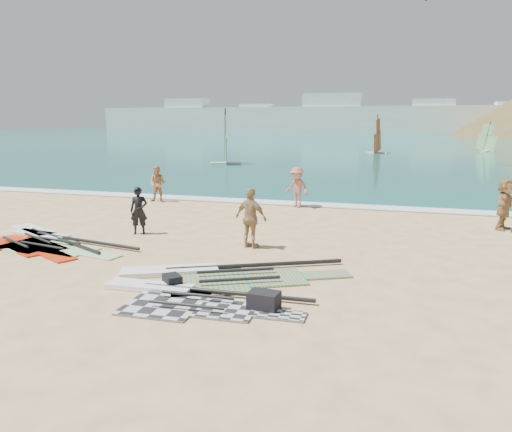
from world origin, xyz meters
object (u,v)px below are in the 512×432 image
(beachgoer_left, at_px, (158,184))
(beachgoer_mid, at_px, (297,187))
(gear_bag_near, at_px, (264,301))
(beachgoer_right, at_px, (505,204))
(rig_red, at_px, (34,239))
(gear_bag_far, at_px, (172,281))
(rig_grey, at_px, (181,297))
(rig_orange, at_px, (217,275))
(person_wetsuit, at_px, (139,211))
(rig_green, at_px, (51,242))
(beachgoer_back, at_px, (251,218))

(beachgoer_left, distance_m, beachgoer_mid, 6.82)
(gear_bag_near, distance_m, beachgoer_left, 14.99)
(beachgoer_mid, bearing_deg, beachgoer_right, 8.57)
(rig_red, bearing_deg, gear_bag_far, 2.22)
(gear_bag_far, bearing_deg, gear_bag_near, -16.70)
(rig_grey, height_order, rig_orange, rig_orange)
(rig_orange, distance_m, gear_bag_far, 1.30)
(rig_red, relative_size, person_wetsuit, 3.20)
(person_wetsuit, bearing_deg, rig_green, -155.79)
(beachgoer_back, distance_m, beachgoer_right, 9.53)
(gear_bag_far, bearing_deg, beachgoer_back, 81.08)
(rig_green, relative_size, beachgoer_left, 3.13)
(rig_green, bearing_deg, gear_bag_near, -12.68)
(beachgoer_mid, relative_size, beachgoer_right, 0.97)
(rig_grey, height_order, beachgoer_right, beachgoer_right)
(beachgoer_mid, xyz_separation_m, beachgoer_back, (0.26, -7.60, 0.02))
(rig_red, xyz_separation_m, beachgoer_mid, (6.93, 8.81, 0.87))
(gear_bag_near, distance_m, person_wetsuit, 8.31)
(gear_bag_near, height_order, beachgoer_left, beachgoer_left)
(beachgoer_left, height_order, beachgoer_mid, beachgoer_mid)
(gear_bag_far, bearing_deg, beachgoer_right, 47.46)
(rig_green, bearing_deg, rig_red, 178.27)
(gear_bag_far, height_order, beachgoer_mid, beachgoer_mid)
(gear_bag_far, relative_size, beachgoer_mid, 0.27)
(rig_green, xyz_separation_m, beachgoer_right, (14.31, 6.64, 0.90))
(rig_grey, relative_size, rig_red, 0.94)
(beachgoer_left, relative_size, beachgoer_right, 0.93)
(rig_grey, bearing_deg, beachgoer_back, 86.73)
(rig_green, bearing_deg, person_wetsuit, 55.22)
(rig_grey, height_order, beachgoer_back, beachgoer_back)
(beachgoer_left, bearing_deg, beachgoer_mid, -2.55)
(rig_grey, relative_size, beachgoer_back, 2.65)
(rig_orange, relative_size, gear_bag_near, 9.37)
(rig_grey, relative_size, gear_bag_far, 9.98)
(beachgoer_back, bearing_deg, rig_orange, 107.95)
(rig_orange, bearing_deg, person_wetsuit, 112.36)
(beachgoer_left, relative_size, beachgoer_mid, 0.95)
(rig_red, height_order, person_wetsuit, person_wetsuit)
(gear_bag_near, height_order, beachgoer_right, beachgoer_right)
(rig_orange, xyz_separation_m, rig_red, (-7.25, 1.83, -0.00))
(gear_bag_far, relative_size, beachgoer_left, 0.29)
(gear_bag_far, distance_m, beachgoer_mid, 11.75)
(rig_grey, height_order, rig_red, rig_red)
(gear_bag_near, distance_m, beachgoer_right, 11.84)
(rig_green, height_order, beachgoer_mid, beachgoer_mid)
(beachgoer_mid, bearing_deg, rig_red, -103.67)
(beachgoer_mid, relative_size, beachgoer_back, 0.98)
(rig_orange, height_order, person_wetsuit, person_wetsuit)
(gear_bag_far, bearing_deg, beachgoer_left, 119.65)
(rig_green, distance_m, person_wetsuit, 3.00)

